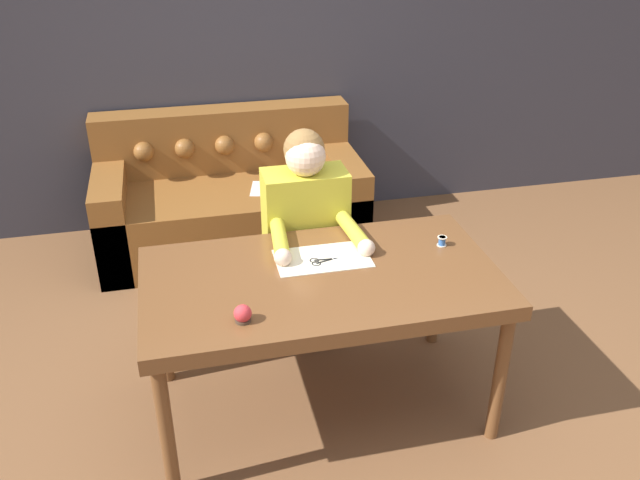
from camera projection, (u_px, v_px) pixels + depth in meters
name	position (u px, v px, depth m)	size (l,w,h in m)	color
ground_plane	(329.00, 423.00, 3.15)	(16.00, 16.00, 0.00)	brown
wall_back	(248.00, 36.00, 4.51)	(8.00, 0.06, 2.60)	#383842
dining_table	(321.00, 288.00, 2.94)	(1.54, 0.85, 0.73)	brown
couch	(230.00, 201.00, 4.57)	(1.72, 0.86, 0.87)	brown
person	(306.00, 241.00, 3.45)	(0.46, 0.61, 1.19)	#33281E
pattern_paper_main	(323.00, 258.00, 3.03)	(0.42, 0.25, 0.00)	beige
scissors	(326.00, 260.00, 3.01)	(0.23, 0.09, 0.01)	silver
thread_spool	(442.00, 241.00, 3.13)	(0.04, 0.04, 0.05)	#3366B2
pin_cushion	(243.00, 314.00, 2.59)	(0.07, 0.07, 0.07)	#4C3828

